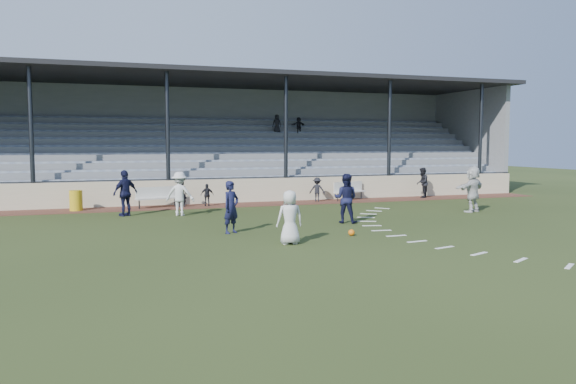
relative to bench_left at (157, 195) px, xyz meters
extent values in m
plane|color=#293616|center=(3.67, -10.57, -0.58)|extent=(90.00, 90.00, 0.00)
cube|color=#502A20|center=(3.67, -0.07, -0.57)|extent=(34.00, 2.00, 0.02)
cube|color=beige|center=(3.67, 0.98, 0.02)|extent=(34.00, 0.18, 1.20)
cube|color=silver|center=(0.00, -0.12, -0.13)|extent=(2.04, 0.86, 0.06)
cube|color=silver|center=(0.00, 0.10, 0.12)|extent=(1.96, 0.53, 0.54)
cylinder|color=#292C30|center=(-0.83, -0.32, -0.36)|extent=(0.06, 0.06, 0.40)
cylinder|color=#292C30|center=(0.83, 0.08, -0.36)|extent=(0.06, 0.06, 0.40)
cube|color=silver|center=(9.89, 0.17, -0.13)|extent=(2.02, 1.03, 0.06)
cube|color=silver|center=(9.89, 0.39, 0.12)|extent=(1.91, 0.70, 0.54)
cylinder|color=#292C30|center=(9.09, -0.11, -0.36)|extent=(0.06, 0.06, 0.40)
cylinder|color=#292C30|center=(10.69, 0.45, -0.36)|extent=(0.06, 0.06, 0.40)
cylinder|color=gold|center=(-3.51, -0.09, -0.12)|extent=(0.56, 0.56, 0.89)
sphere|color=orange|center=(5.15, -10.09, -0.48)|extent=(0.21, 0.21, 0.21)
imported|color=silver|center=(2.77, -10.86, 0.22)|extent=(0.80, 0.53, 1.61)
imported|color=#131534|center=(1.59, -8.33, 0.29)|extent=(0.76, 0.69, 1.75)
imported|color=#131534|center=(6.20, -7.34, 0.34)|extent=(1.14, 1.10, 1.85)
imported|color=silver|center=(0.61, -3.20, 0.32)|extent=(1.34, 1.07, 1.81)
imported|color=#131534|center=(-1.52, -2.59, 0.36)|extent=(1.19, 0.97, 1.89)
imported|color=silver|center=(12.83, -6.05, 0.42)|extent=(1.94, 1.25, 2.00)
imported|color=black|center=(14.17, 0.06, 0.26)|extent=(0.99, 1.01, 1.64)
imported|color=black|center=(1.12, -0.17, 0.05)|extent=(0.50, 0.38, 1.23)
imported|color=black|center=(2.31, -0.18, -0.04)|extent=(0.65, 0.34, 1.05)
imported|color=black|center=(8.02, 0.08, 0.05)|extent=(0.91, 0.74, 1.22)
cube|color=gray|center=(3.67, 1.53, 0.02)|extent=(34.00, 0.80, 1.20)
cube|color=gray|center=(3.67, 1.63, 0.67)|extent=(33.00, 0.28, 0.10)
cube|color=gray|center=(3.67, 2.33, 0.22)|extent=(34.00, 0.80, 1.60)
cube|color=gray|center=(3.67, 2.43, 1.07)|extent=(33.00, 0.28, 0.10)
cube|color=gray|center=(3.67, 3.13, 0.42)|extent=(34.00, 0.80, 2.00)
cube|color=gray|center=(3.67, 3.23, 1.47)|extent=(33.00, 0.28, 0.10)
cube|color=gray|center=(3.67, 3.93, 0.62)|extent=(34.00, 0.80, 2.40)
cube|color=gray|center=(3.67, 4.03, 1.87)|extent=(33.00, 0.28, 0.10)
cube|color=gray|center=(3.67, 4.73, 0.82)|extent=(34.00, 0.80, 2.80)
cube|color=gray|center=(3.67, 4.83, 2.27)|extent=(33.00, 0.28, 0.10)
cube|color=gray|center=(3.67, 5.53, 1.02)|extent=(34.00, 0.80, 3.20)
cube|color=gray|center=(3.67, 5.63, 2.67)|extent=(33.00, 0.28, 0.10)
cube|color=gray|center=(3.67, 6.33, 1.22)|extent=(34.00, 0.80, 3.60)
cube|color=gray|center=(3.67, 6.43, 3.07)|extent=(33.00, 0.28, 0.10)
cube|color=gray|center=(3.67, 7.13, 1.42)|extent=(34.00, 0.80, 4.00)
cube|color=gray|center=(3.67, 7.23, 3.47)|extent=(33.00, 0.28, 0.10)
cube|color=gray|center=(3.67, 7.93, 1.62)|extent=(34.00, 0.80, 4.40)
cube|color=gray|center=(3.67, 8.03, 3.87)|extent=(33.00, 0.28, 0.10)
cube|color=gray|center=(3.67, 8.53, 2.62)|extent=(34.00, 0.40, 6.40)
cube|color=gray|center=(20.52, 4.93, 2.62)|extent=(0.30, 7.80, 6.40)
cube|color=black|center=(3.67, 4.63, 5.92)|extent=(34.60, 9.00, 0.22)
cylinder|color=#292C30|center=(-5.33, 1.08, 2.67)|extent=(0.20, 0.20, 6.50)
cylinder|color=#292C30|center=(0.67, 1.08, 2.67)|extent=(0.20, 0.20, 6.50)
cylinder|color=#292C30|center=(6.67, 1.08, 2.67)|extent=(0.20, 0.20, 6.50)
cylinder|color=#292C30|center=(12.67, 1.08, 2.67)|extent=(0.20, 0.20, 6.50)
cylinder|color=#292C30|center=(18.67, 1.08, 2.67)|extent=(0.20, 0.20, 6.50)
cylinder|color=#292C30|center=(3.67, 0.98, 0.67)|extent=(34.00, 0.05, 0.05)
imported|color=black|center=(7.87, 6.37, 3.58)|extent=(0.56, 0.37, 1.13)
imported|color=black|center=(9.28, 6.37, 3.51)|extent=(0.97, 0.47, 1.00)
cube|color=white|center=(9.78, -3.57, -0.58)|extent=(0.54, 0.61, 0.01)
cube|color=white|center=(8.96, -4.35, -0.58)|extent=(0.59, 0.56, 0.01)
cube|color=white|center=(8.24, -5.23, -0.58)|extent=(0.64, 0.51, 0.01)
cube|color=white|center=(7.63, -6.20, -0.58)|extent=(0.67, 0.44, 0.01)
cube|color=white|center=(7.15, -7.23, -0.58)|extent=(0.70, 0.37, 0.01)
cube|color=white|center=(6.80, -8.32, -0.58)|extent=(0.71, 0.29, 0.01)
cube|color=white|center=(6.59, -9.44, -0.58)|extent=(0.71, 0.21, 0.01)
cube|color=white|center=(6.52, -10.57, -0.58)|extent=(0.70, 0.12, 0.01)
cube|color=white|center=(6.59, -11.71, -0.58)|extent=(0.71, 0.21, 0.01)
cube|color=white|center=(6.80, -12.83, -0.58)|extent=(0.71, 0.29, 0.01)
cube|color=white|center=(7.15, -13.92, -0.58)|extent=(0.70, 0.37, 0.01)
cube|color=white|center=(7.63, -14.95, -0.58)|extent=(0.67, 0.44, 0.01)
cube|color=white|center=(8.24, -15.92, -0.58)|extent=(0.64, 0.51, 0.01)
camera|label=1|loc=(-2.59, -26.42, 2.41)|focal=35.00mm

